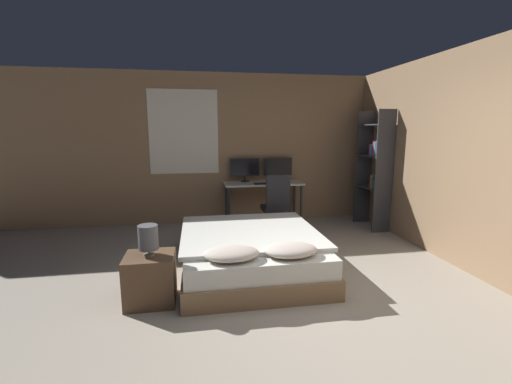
% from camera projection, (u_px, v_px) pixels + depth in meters
% --- Properties ---
extents(ground_plane, '(20.00, 20.00, 0.00)m').
position_uv_depth(ground_plane, '(321.00, 323.00, 3.06)').
color(ground_plane, '#9E9384').
extents(wall_back, '(12.00, 0.08, 2.70)m').
position_uv_depth(wall_back, '(253.00, 149.00, 6.35)').
color(wall_back, '#8E7051').
rests_on(wall_back, ground_plane).
extents(wall_side_right, '(0.06, 12.00, 2.70)m').
position_uv_depth(wall_side_right, '(437.00, 156.00, 4.64)').
color(wall_side_right, '#8E7051').
rests_on(wall_side_right, ground_plane).
extents(bed, '(1.65, 1.91, 0.56)m').
position_uv_depth(bed, '(251.00, 252.00, 4.15)').
color(bed, '#846647').
rests_on(bed, ground_plane).
extents(nightstand, '(0.48, 0.43, 0.49)m').
position_uv_depth(nightstand, '(151.00, 279.00, 3.40)').
color(nightstand, brown).
rests_on(nightstand, ground_plane).
extents(bedside_lamp, '(0.19, 0.19, 0.31)m').
position_uv_depth(bedside_lamp, '(148.00, 238.00, 3.32)').
color(bedside_lamp, gray).
rests_on(bedside_lamp, nightstand).
extents(desk, '(1.40, 0.56, 0.77)m').
position_uv_depth(desk, '(263.00, 188.00, 6.16)').
color(desk, beige).
rests_on(desk, ground_plane).
extents(monitor_left, '(0.53, 0.16, 0.43)m').
position_uv_depth(monitor_left, '(245.00, 168.00, 6.22)').
color(monitor_left, black).
rests_on(monitor_left, desk).
extents(monitor_right, '(0.53, 0.16, 0.43)m').
position_uv_depth(monitor_right, '(278.00, 168.00, 6.32)').
color(monitor_right, black).
rests_on(monitor_right, desk).
extents(keyboard, '(0.39, 0.13, 0.02)m').
position_uv_depth(keyboard, '(265.00, 184.00, 5.97)').
color(keyboard, black).
rests_on(keyboard, desk).
extents(computer_mouse, '(0.07, 0.05, 0.04)m').
position_uv_depth(computer_mouse, '(281.00, 183.00, 6.02)').
color(computer_mouse, black).
rests_on(computer_mouse, desk).
extents(office_chair, '(0.52, 0.52, 1.01)m').
position_uv_depth(office_chair, '(276.00, 212.00, 5.56)').
color(office_chair, black).
rests_on(office_chair, ground_plane).
extents(bookshelf, '(0.31, 0.72, 2.03)m').
position_uv_depth(bookshelf, '(376.00, 165.00, 5.84)').
color(bookshelf, '#333338').
rests_on(bookshelf, ground_plane).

